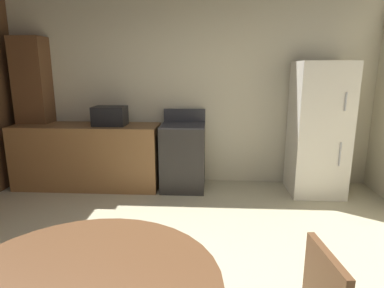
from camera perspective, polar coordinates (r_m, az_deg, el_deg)
wall_back at (r=4.78m, az=-0.33°, el=9.36°), size 5.51×0.12×2.70m
kitchen_counter at (r=4.84m, az=-17.88°, el=-2.03°), size 2.03×0.60×0.90m
pantry_column at (r=5.23m, az=-25.82°, el=5.08°), size 0.44×0.36×2.10m
oven_range at (r=4.54m, az=-1.56°, el=-2.17°), size 0.60×0.60×1.10m
refrigerator at (r=4.61m, az=21.38°, el=2.42°), size 0.68×0.68×1.76m
microwave at (r=4.61m, az=-14.28°, el=4.83°), size 0.44×0.32×0.26m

